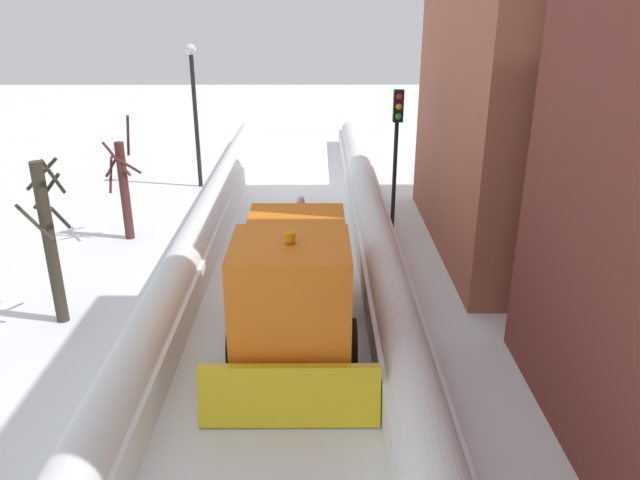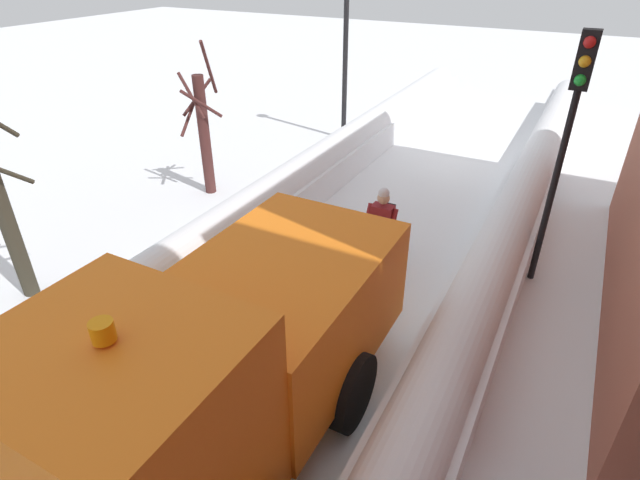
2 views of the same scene
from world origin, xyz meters
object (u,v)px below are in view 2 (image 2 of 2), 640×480
object	(u,v)px
plow_truck	(226,364)
bare_tree_near	(204,131)
traffic_light_pole	(570,119)
skier	(382,226)
street_lamp	(346,31)

from	to	relation	value
plow_truck	bare_tree_near	xyz separation A→B (m)	(5.38, -6.19, 0.20)
traffic_light_pole	skier	bearing A→B (deg)	20.61
plow_truck	skier	distance (m)	4.85
plow_truck	skier	size ratio (longest dim) A/B	3.31
plow_truck	traffic_light_pole	size ratio (longest dim) A/B	1.29
street_lamp	bare_tree_near	world-z (taller)	street_lamp
plow_truck	street_lamp	distance (m)	12.67
traffic_light_pole	bare_tree_near	xyz separation A→B (m)	(8.20, -0.32, -1.55)
plow_truck	traffic_light_pole	xyz separation A→B (m)	(-2.81, -5.87, 1.75)
plow_truck	street_lamp	bearing A→B (deg)	-70.64
traffic_light_pole	bare_tree_near	size ratio (longest dim) A/B	1.18
bare_tree_near	street_lamp	bearing A→B (deg)	-102.37
street_lamp	skier	bearing A→B (deg)	120.92
plow_truck	bare_tree_near	bearing A→B (deg)	-49.01
skier	traffic_light_pole	xyz separation A→B (m)	(-2.78, -1.05, 2.23)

